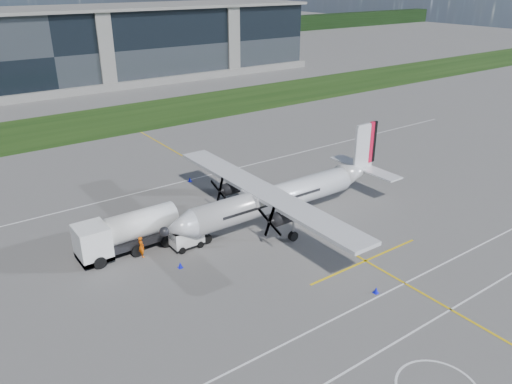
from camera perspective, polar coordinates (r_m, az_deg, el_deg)
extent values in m
plane|color=#5D5A58|center=(76.76, -15.37, 6.42)|extent=(400.00, 400.00, 0.00)
cube|color=#17320D|center=(84.06, -17.37, 7.65)|extent=(400.00, 18.00, 0.04)
cube|color=black|center=(113.04, -23.43, 14.57)|extent=(120.00, 20.00, 15.00)
cube|color=yellow|center=(52.78, -0.35, -0.49)|extent=(0.20, 70.00, 0.01)
cube|color=white|center=(36.24, 18.61, -14.28)|extent=(90.00, 0.15, 0.01)
imported|color=#F25907|center=(42.37, -12.99, -5.95)|extent=(0.71, 0.93, 2.13)
cone|color=#0D12E8|center=(40.68, -8.66, -8.24)|extent=(0.36, 0.36, 0.50)
cone|color=#0D12E8|center=(43.87, -9.27, -5.76)|extent=(0.36, 0.36, 0.50)
cone|color=#0D12E8|center=(57.03, -7.57, 1.44)|extent=(0.36, 0.36, 0.50)
cone|color=#0D12E8|center=(38.36, 13.56, -10.84)|extent=(0.36, 0.36, 0.50)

